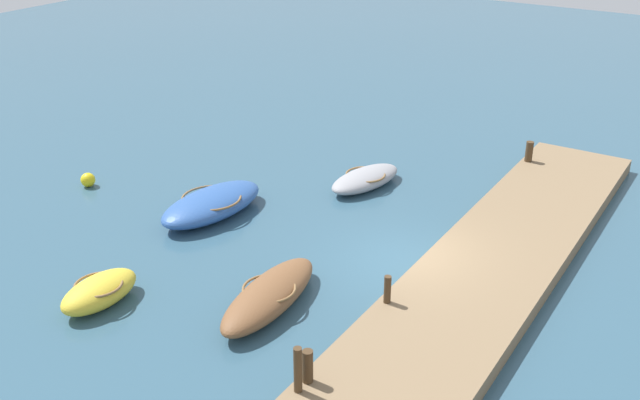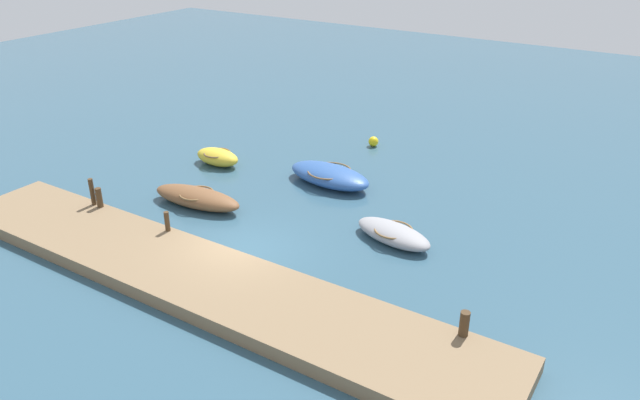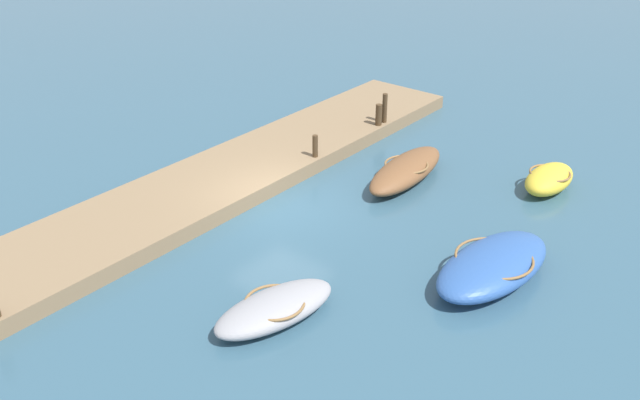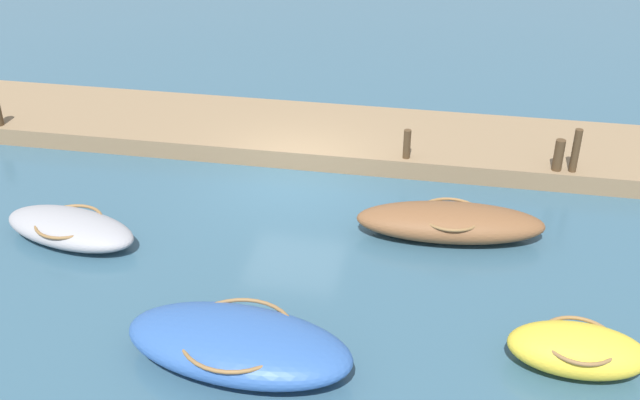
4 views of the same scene
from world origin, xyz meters
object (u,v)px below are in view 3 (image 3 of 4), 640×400
(dinghy_yellow, at_px, (549,179))
(motorboat_blue, at_px, (493,265))
(rowboat_grey, at_px, (275,308))
(mooring_post_mid_east, at_px, (315,146))
(mooring_post_mid_west, at_px, (379,115))
(rowboat_brown, at_px, (406,170))
(mooring_post_west, at_px, (385,108))

(dinghy_yellow, bearing_deg, motorboat_blue, 10.40)
(rowboat_grey, distance_m, mooring_post_mid_east, 8.19)
(rowboat_grey, xyz_separation_m, mooring_post_mid_west, (-10.51, -4.45, 0.55))
(mooring_post_mid_east, bearing_deg, rowboat_brown, 113.18)
(rowboat_brown, relative_size, mooring_post_west, 3.80)
(motorboat_blue, bearing_deg, mooring_post_west, -123.66)
(rowboat_grey, bearing_deg, motorboat_blue, 158.40)
(dinghy_yellow, height_order, motorboat_blue, motorboat_blue)
(dinghy_yellow, xyz_separation_m, motorboat_blue, (5.65, 0.93, 0.02))
(motorboat_blue, relative_size, mooring_post_mid_west, 5.29)
(rowboat_grey, distance_m, mooring_post_west, 11.77)
(motorboat_blue, xyz_separation_m, mooring_post_west, (-6.22, -7.57, 0.61))
(mooring_post_mid_west, xyz_separation_m, mooring_post_mid_east, (3.65, 0.00, -0.02))
(rowboat_grey, distance_m, rowboat_brown, 8.23)
(rowboat_grey, distance_m, mooring_post_mid_west, 11.42)
(mooring_post_mid_west, bearing_deg, dinghy_yellow, 88.28)
(mooring_post_west, bearing_deg, dinghy_yellow, 85.09)
(rowboat_grey, xyz_separation_m, rowboat_brown, (-8.06, -1.65, 0.06))
(dinghy_yellow, xyz_separation_m, mooring_post_west, (-0.57, -6.64, 0.63))
(rowboat_brown, height_order, mooring_post_mid_west, mooring_post_mid_west)
(dinghy_yellow, xyz_separation_m, mooring_post_mid_west, (-0.20, -6.64, 0.48))
(motorboat_blue, height_order, mooring_post_west, mooring_post_west)
(rowboat_grey, bearing_deg, rowboat_brown, -156.22)
(rowboat_grey, relative_size, motorboat_blue, 0.81)
(rowboat_grey, xyz_separation_m, motorboat_blue, (-4.66, 3.12, 0.10))
(mooring_post_mid_east, bearing_deg, mooring_post_west, 180.00)
(dinghy_yellow, bearing_deg, mooring_post_mid_west, -90.66)
(mooring_post_mid_west, bearing_deg, mooring_post_west, 180.00)
(rowboat_grey, height_order, rowboat_brown, rowboat_brown)
(dinghy_yellow, relative_size, rowboat_grey, 0.69)
(rowboat_brown, height_order, mooring_post_mid_east, mooring_post_mid_east)
(rowboat_brown, bearing_deg, rowboat_grey, 6.48)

